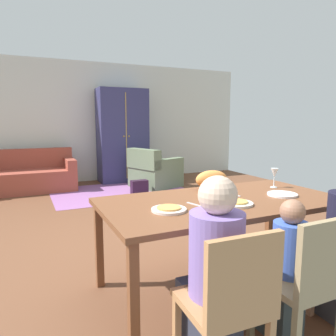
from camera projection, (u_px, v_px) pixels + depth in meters
The scene contains 21 objects.
ground_plane at pixel (146, 219), 4.58m from camera, with size 7.47×6.49×0.02m, color brown.
back_wall at pixel (94, 122), 7.34m from camera, with size 7.47×0.10×2.70m, color silver.
dining_table at pixel (223, 207), 2.59m from camera, with size 1.96×1.01×0.76m.
plate_near_man at pixel (169, 210), 2.25m from camera, with size 0.25×0.25×0.02m, color silver.
pizza_near_man at pixel (169, 208), 2.24m from camera, with size 0.17×0.17×0.01m, color #DC9C4C.
plate_near_child at pixel (236, 203), 2.41m from camera, with size 0.25×0.25×0.02m, color silver.
pizza_near_child at pixel (236, 202), 2.41m from camera, with size 0.17×0.17×0.01m, color gold.
plate_near_woman at pixel (282, 194), 2.71m from camera, with size 0.25×0.25×0.02m, color white.
wine_glass at pixel (274, 174), 3.01m from camera, with size 0.07×0.07×0.19m.
fork at pixel (194, 204), 2.41m from camera, with size 0.02×0.15×0.01m, color silver.
knife at pixel (233, 194), 2.74m from camera, with size 0.01×0.17×0.01m, color silver.
dining_chair_man at pixel (230, 300), 1.61m from camera, with size 0.43×0.43×0.87m.
person_man at pixel (212, 280), 1.77m from camera, with size 0.30×0.40×1.11m.
dining_chair_child at pixel (308, 278), 1.84m from camera, with size 0.43×0.43×0.87m.
person_child at pixel (285, 275), 2.00m from camera, with size 0.22×0.29×0.92m.
cat at pixel (212, 179), 2.99m from camera, with size 0.32×0.16×0.17m, color orange.
area_rug at pixel (121, 192), 6.28m from camera, with size 2.60×1.80×0.01m, color #8F5992.
couch at pixel (26, 176), 6.31m from camera, with size 1.84×0.86×0.82m.
armchair at pixel (154, 172), 6.72m from camera, with size 1.10×1.10×0.82m.
armoire at pixel (123, 136), 7.26m from camera, with size 1.10×0.59×2.10m.
handbag at pixel (139, 187), 6.11m from camera, with size 0.32×0.16×0.26m, color #291528.
Camera 1 is at (-1.56, -3.51, 1.39)m, focal length 34.02 mm.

